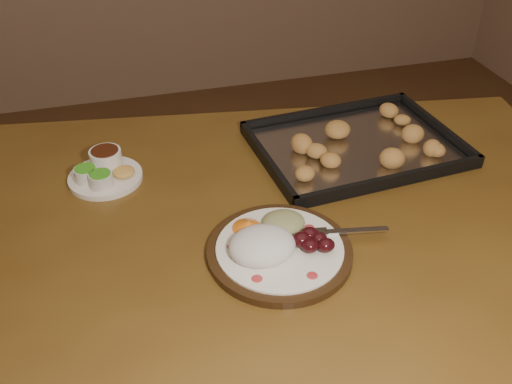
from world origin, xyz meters
name	(u,v)px	position (x,y,z in m)	size (l,w,h in m)	color
ground	(258,381)	(0.00, 0.00, 0.00)	(4.00, 4.00, 0.00)	#543B1C
dining_table	(256,250)	(-0.04, -0.13, 0.65)	(1.62, 1.11, 0.75)	brown
dinner_plate	(276,246)	(-0.04, -0.25, 0.77)	(0.36, 0.27, 0.06)	black
condiment_saucer	(104,171)	(-0.33, 0.09, 0.77)	(0.16, 0.16, 0.06)	white
baking_tray	(355,144)	(0.26, 0.05, 0.77)	(0.50, 0.39, 0.05)	black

